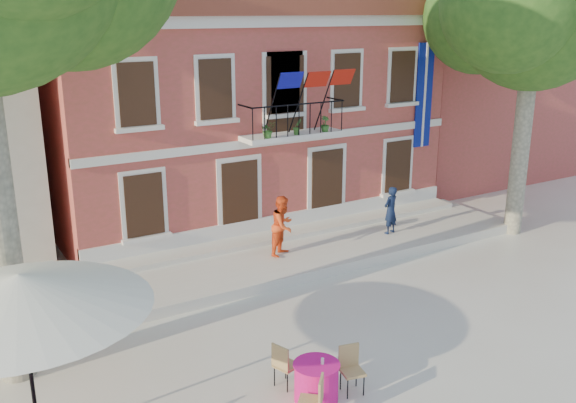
# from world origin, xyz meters

# --- Properties ---
(ground) EXTENTS (90.00, 90.00, 0.00)m
(ground) POSITION_xyz_m (0.00, 0.00, 0.00)
(ground) COLOR beige
(ground) RESTS_ON ground
(main_building) EXTENTS (13.50, 9.59, 7.50)m
(main_building) POSITION_xyz_m (2.00, 9.99, 3.78)
(main_building) COLOR #C44746
(main_building) RESTS_ON ground
(neighbor_east) EXTENTS (9.40, 9.40, 6.40)m
(neighbor_east) POSITION_xyz_m (14.00, 11.00, 3.22)
(neighbor_east) COLOR #C44746
(neighbor_east) RESTS_ON ground
(terrace) EXTENTS (14.00, 3.40, 0.30)m
(terrace) POSITION_xyz_m (2.00, 4.40, 0.15)
(terrace) COLOR silver
(terrace) RESTS_ON ground
(plane_tree_east) EXTENTS (4.88, 4.88, 9.59)m
(plane_tree_east) POSITION_xyz_m (8.94, 2.73, 7.08)
(plane_tree_east) COLOR #A59E84
(plane_tree_east) RESTS_ON ground
(patio_umbrella) EXTENTS (4.21, 4.21, 3.13)m
(patio_umbrella) POSITION_xyz_m (-6.80, -0.60, 2.81)
(patio_umbrella) COLOR black
(patio_umbrella) RESTS_ON ground
(pedestrian_navy) EXTENTS (0.63, 0.49, 1.53)m
(pedestrian_navy) POSITION_xyz_m (4.78, 4.10, 1.07)
(pedestrian_navy) COLOR #101B37
(pedestrian_navy) RESTS_ON terrace
(pedestrian_orange) EXTENTS (1.08, 1.02, 1.77)m
(pedestrian_orange) POSITION_xyz_m (0.91, 4.24, 1.18)
(pedestrian_orange) COLOR #F24D1C
(pedestrian_orange) RESTS_ON terrace
(cafe_table_1) EXTENTS (1.78, 1.83, 0.95)m
(cafe_table_1) POSITION_xyz_m (-2.01, -2.01, 0.43)
(cafe_table_1) COLOR #D3137F
(cafe_table_1) RESTS_ON ground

